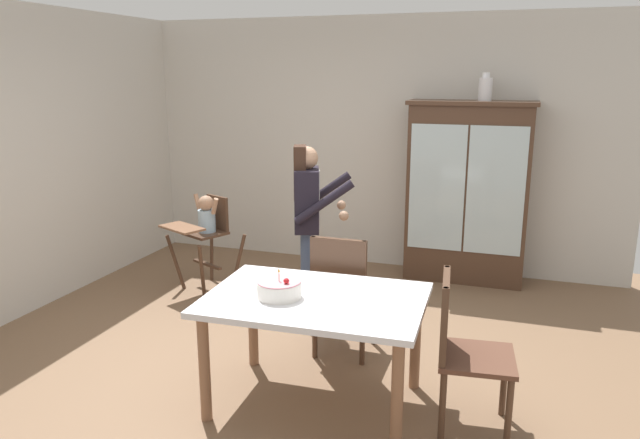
{
  "coord_description": "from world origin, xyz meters",
  "views": [
    {
      "loc": [
        1.5,
        -3.78,
        2.12
      ],
      "look_at": [
        -0.0,
        0.7,
        0.95
      ],
      "focal_mm": 33.64,
      "sensor_mm": 36.0,
      "label": 1
    }
  ],
  "objects_px": {
    "dining_chair_right_end": "(460,342)",
    "dining_table": "(315,311)",
    "ceramic_vase": "(485,88)",
    "adult_person": "(308,213)",
    "china_cabinet": "(467,192)",
    "high_chair_with_toddler": "(206,225)",
    "birthday_cake": "(279,289)",
    "dining_chair_far_side": "(342,287)"
  },
  "relations": [
    {
      "from": "china_cabinet",
      "to": "high_chair_with_toddler",
      "type": "distance_m",
      "value": 2.65
    },
    {
      "from": "china_cabinet",
      "to": "adult_person",
      "type": "xyz_separation_m",
      "value": [
        -1.17,
        -1.54,
        0.04
      ]
    },
    {
      "from": "high_chair_with_toddler",
      "to": "adult_person",
      "type": "relative_size",
      "value": 0.62
    },
    {
      "from": "high_chair_with_toddler",
      "to": "dining_table",
      "type": "height_order",
      "value": "high_chair_with_toddler"
    },
    {
      "from": "adult_person",
      "to": "dining_chair_far_side",
      "type": "relative_size",
      "value": 1.59
    },
    {
      "from": "dining_table",
      "to": "dining_chair_far_side",
      "type": "bearing_deg",
      "value": 92.36
    },
    {
      "from": "ceramic_vase",
      "to": "dining_chair_right_end",
      "type": "xyz_separation_m",
      "value": [
        0.12,
        -2.77,
        -1.41
      ]
    },
    {
      "from": "dining_chair_right_end",
      "to": "dining_table",
      "type": "bearing_deg",
      "value": 85.64
    },
    {
      "from": "adult_person",
      "to": "birthday_cake",
      "type": "height_order",
      "value": "adult_person"
    },
    {
      "from": "dining_table",
      "to": "dining_chair_right_end",
      "type": "xyz_separation_m",
      "value": [
        0.9,
        0.03,
        -0.09
      ]
    },
    {
      "from": "adult_person",
      "to": "dining_chair_far_side",
      "type": "bearing_deg",
      "value": -159.75
    },
    {
      "from": "china_cabinet",
      "to": "birthday_cake",
      "type": "xyz_separation_m",
      "value": [
        -0.89,
        -2.87,
        -0.13
      ]
    },
    {
      "from": "dining_chair_right_end",
      "to": "adult_person",
      "type": "bearing_deg",
      "value": 42.68
    },
    {
      "from": "ceramic_vase",
      "to": "adult_person",
      "type": "bearing_deg",
      "value": -129.82
    },
    {
      "from": "adult_person",
      "to": "birthday_cake",
      "type": "relative_size",
      "value": 5.47
    },
    {
      "from": "ceramic_vase",
      "to": "dining_chair_far_side",
      "type": "distance_m",
      "value": 2.66
    },
    {
      "from": "china_cabinet",
      "to": "dining_chair_right_end",
      "type": "height_order",
      "value": "china_cabinet"
    },
    {
      "from": "ceramic_vase",
      "to": "birthday_cake",
      "type": "xyz_separation_m",
      "value": [
        -1.0,
        -2.88,
        -1.17
      ]
    },
    {
      "from": "high_chair_with_toddler",
      "to": "dining_chair_far_side",
      "type": "relative_size",
      "value": 0.99
    },
    {
      "from": "china_cabinet",
      "to": "ceramic_vase",
      "type": "distance_m",
      "value": 1.04
    },
    {
      "from": "adult_person",
      "to": "dining_table",
      "type": "xyz_separation_m",
      "value": [
        0.5,
        -1.26,
        -0.33
      ]
    },
    {
      "from": "birthday_cake",
      "to": "dining_chair_far_side",
      "type": "relative_size",
      "value": 0.29
    },
    {
      "from": "ceramic_vase",
      "to": "adult_person",
      "type": "height_order",
      "value": "ceramic_vase"
    },
    {
      "from": "china_cabinet",
      "to": "dining_chair_far_side",
      "type": "xyz_separation_m",
      "value": [
        -0.7,
        -2.11,
        -0.37
      ]
    },
    {
      "from": "ceramic_vase",
      "to": "dining_table",
      "type": "bearing_deg",
      "value": -105.68
    },
    {
      "from": "birthday_cake",
      "to": "high_chair_with_toddler",
      "type": "bearing_deg",
      "value": 130.51
    },
    {
      "from": "high_chair_with_toddler",
      "to": "birthday_cake",
      "type": "relative_size",
      "value": 3.39
    },
    {
      "from": "dining_table",
      "to": "birthday_cake",
      "type": "distance_m",
      "value": 0.27
    },
    {
      "from": "ceramic_vase",
      "to": "high_chair_with_toddler",
      "type": "xyz_separation_m",
      "value": [
        -2.51,
        -1.11,
        -1.31
      ]
    },
    {
      "from": "china_cabinet",
      "to": "birthday_cake",
      "type": "bearing_deg",
      "value": -107.16
    },
    {
      "from": "china_cabinet",
      "to": "dining_chair_far_side",
      "type": "bearing_deg",
      "value": -108.46
    },
    {
      "from": "china_cabinet",
      "to": "dining_chair_right_end",
      "type": "xyz_separation_m",
      "value": [
        0.23,
        -2.77,
        -0.37
      ]
    },
    {
      "from": "dining_chair_far_side",
      "to": "dining_chair_right_end",
      "type": "xyz_separation_m",
      "value": [
        0.93,
        -0.66,
        0.0
      ]
    },
    {
      "from": "china_cabinet",
      "to": "adult_person",
      "type": "relative_size",
      "value": 1.2
    },
    {
      "from": "ceramic_vase",
      "to": "dining_table",
      "type": "relative_size",
      "value": 0.19
    },
    {
      "from": "ceramic_vase",
      "to": "dining_chair_far_side",
      "type": "height_order",
      "value": "ceramic_vase"
    },
    {
      "from": "dining_table",
      "to": "dining_chair_right_end",
      "type": "relative_size",
      "value": 1.46
    },
    {
      "from": "china_cabinet",
      "to": "ceramic_vase",
      "type": "bearing_deg",
      "value": 1.93
    },
    {
      "from": "china_cabinet",
      "to": "birthday_cake",
      "type": "height_order",
      "value": "china_cabinet"
    },
    {
      "from": "china_cabinet",
      "to": "adult_person",
      "type": "bearing_deg",
      "value": -127.35
    },
    {
      "from": "dining_table",
      "to": "birthday_cake",
      "type": "height_order",
      "value": "birthday_cake"
    },
    {
      "from": "adult_person",
      "to": "dining_chair_right_end",
      "type": "distance_m",
      "value": 1.91
    }
  ]
}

